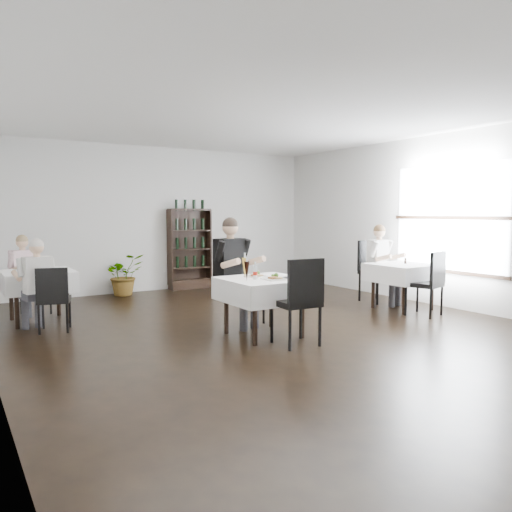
{
  "coord_description": "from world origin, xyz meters",
  "views": [
    {
      "loc": [
        -3.86,
        -5.49,
        1.64
      ],
      "look_at": [
        -0.3,
        0.2,
        1.05
      ],
      "focal_mm": 35.0,
      "sensor_mm": 36.0,
      "label": 1
    }
  ],
  "objects_px": {
    "wine_shelf": "(190,249)",
    "main_table": "(264,289)",
    "potted_tree": "(124,275)",
    "diner_main": "(234,263)"
  },
  "relations": [
    {
      "from": "potted_tree",
      "to": "diner_main",
      "type": "relative_size",
      "value": 0.52
    },
    {
      "from": "main_table",
      "to": "potted_tree",
      "type": "bearing_deg",
      "value": 97.81
    },
    {
      "from": "main_table",
      "to": "diner_main",
      "type": "relative_size",
      "value": 0.66
    },
    {
      "from": "wine_shelf",
      "to": "potted_tree",
      "type": "relative_size",
      "value": 2.13
    },
    {
      "from": "wine_shelf",
      "to": "potted_tree",
      "type": "xyz_separation_m",
      "value": [
        -1.48,
        -0.11,
        -0.44
      ]
    },
    {
      "from": "main_table",
      "to": "wine_shelf",
      "type": "bearing_deg",
      "value": 78.22
    },
    {
      "from": "potted_tree",
      "to": "diner_main",
      "type": "bearing_deg",
      "value": -81.61
    },
    {
      "from": "wine_shelf",
      "to": "main_table",
      "type": "bearing_deg",
      "value": -101.78
    },
    {
      "from": "wine_shelf",
      "to": "main_table",
      "type": "xyz_separation_m",
      "value": [
        -0.9,
        -4.31,
        -0.23
      ]
    },
    {
      "from": "wine_shelf",
      "to": "diner_main",
      "type": "relative_size",
      "value": 1.11
    }
  ]
}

